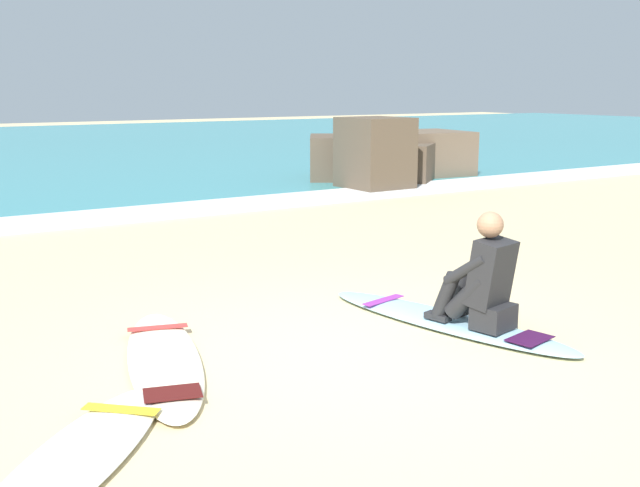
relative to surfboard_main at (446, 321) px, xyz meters
name	(u,v)px	position (x,y,z in m)	size (l,w,h in m)	color
ground_plane	(362,354)	(-1.02, -0.20, -0.04)	(80.00, 80.00, 0.00)	beige
breaking_foam	(100,217)	(-1.02, 6.63, 0.02)	(80.00, 0.90, 0.11)	white
surfboard_main	(446,321)	(0.00, 0.00, 0.00)	(1.03, 2.55, 0.08)	#9ED1E5
surfer_seated	(482,282)	(0.07, -0.34, 0.40)	(0.48, 0.76, 0.95)	#232326
surfboard_spare_near	(164,359)	(-2.36, 0.40, 0.00)	(1.15, 2.36, 0.08)	#EFE5C6
surfboard_spare_far	(77,457)	(-3.29, -0.78, 0.00)	(1.69, 1.78, 0.08)	white
rock_outcrop_distant	(388,158)	(5.29, 7.77, 0.51)	(3.84, 3.20, 1.42)	brown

